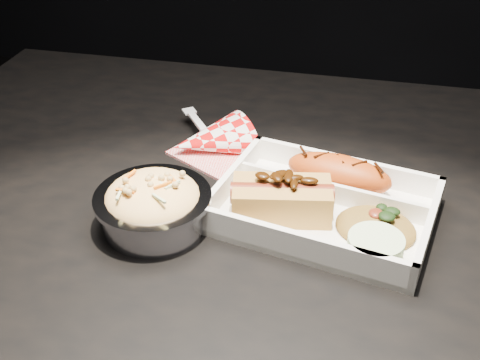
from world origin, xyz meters
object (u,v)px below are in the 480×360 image
fried_pastry (339,173)px  napkin_fork (210,140)px  food_tray (324,210)px  hotdog (282,197)px  dining_table (296,259)px  foil_coleslaw_cup (153,204)px

fried_pastry → napkin_fork: napkin_fork is taller
food_tray → hotdog: size_ratio=2.27×
fried_pastry → hotdog: 0.09m
dining_table → foil_coleslaw_cup: size_ratio=8.84×
food_tray → fried_pastry: bearing=90.0°
food_tray → foil_coleslaw_cup: (-0.19, -0.06, 0.02)m
fried_pastry → food_tray: bearing=-101.6°
dining_table → foil_coleslaw_cup: foil_coleslaw_cup is taller
dining_table → hotdog: 0.13m
dining_table → hotdog: (-0.02, -0.04, 0.12)m
hotdog → napkin_fork: (-0.12, 0.14, -0.02)m
food_tray → foil_coleslaw_cup: bearing=-150.7°
fried_pastry → foil_coleslaw_cup: (-0.20, -0.12, 0.00)m
foil_coleslaw_cup → napkin_fork: size_ratio=0.84×
fried_pastry → dining_table: bearing=-141.6°
hotdog → napkin_fork: size_ratio=0.76×
fried_pastry → hotdog: size_ratio=1.08×
dining_table → hotdog: hotdog is taller
food_tray → foil_coleslaw_cup: 0.20m
foil_coleslaw_cup → napkin_fork: foil_coleslaw_cup is taller
hotdog → dining_table: bearing=54.4°
fried_pastry → napkin_fork: 0.20m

